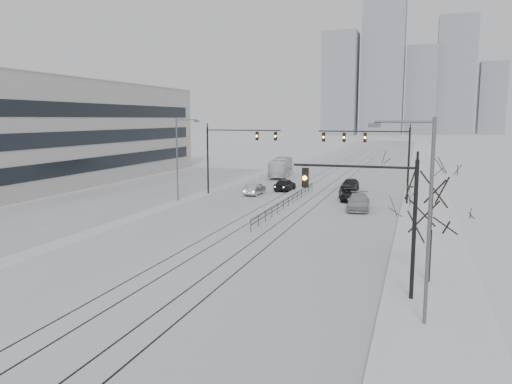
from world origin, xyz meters
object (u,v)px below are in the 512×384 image
(box_truck, at_px, (281,168))
(sedan_nb_far, at_px, (350,185))
(bare_tree, at_px, (431,203))
(sedan_sb_outer, at_px, (255,189))
(sedan_nb_right, at_px, (358,202))
(traffic_mast_near, at_px, (381,209))
(sedan_sb_inner, at_px, (285,184))
(sedan_nb_front, at_px, (350,195))

(box_truck, bearing_deg, sedan_nb_far, 128.62)
(bare_tree, height_order, sedan_sb_outer, bare_tree)
(sedan_nb_right, bearing_deg, traffic_mast_near, -86.06)
(sedan_sb_outer, relative_size, box_truck, 0.41)
(sedan_sb_inner, relative_size, sedan_nb_far, 0.97)
(sedan_sb_inner, bearing_deg, sedan_sb_outer, 66.23)
(sedan_sb_outer, bearing_deg, bare_tree, 125.56)
(traffic_mast_near, distance_m, sedan_nb_front, 30.57)
(sedan_sb_inner, bearing_deg, sedan_nb_right, 137.88)
(sedan_nb_far, bearing_deg, sedan_nb_right, -76.11)
(sedan_sb_outer, relative_size, sedan_nb_front, 0.87)
(bare_tree, relative_size, sedan_sb_inner, 1.37)
(sedan_nb_right, relative_size, box_truck, 0.52)
(bare_tree, relative_size, sedan_nb_right, 1.14)
(traffic_mast_near, relative_size, sedan_nb_right, 1.31)
(sedan_nb_front, distance_m, sedan_nb_right, 5.65)
(sedan_sb_inner, distance_m, box_truck, 14.83)
(box_truck, bearing_deg, traffic_mast_near, 103.56)
(traffic_mast_near, distance_m, bare_tree, 3.85)
(sedan_nb_front, relative_size, sedan_nb_right, 0.90)
(bare_tree, xyz_separation_m, sedan_sb_inner, (-16.50, 32.17, -3.73))
(bare_tree, distance_m, sedan_sb_outer, 33.63)
(traffic_mast_near, height_order, sedan_nb_right, traffic_mast_near)
(sedan_sb_outer, bearing_deg, sedan_nb_right, 155.46)
(bare_tree, bearing_deg, sedan_nb_front, 106.09)
(box_truck, bearing_deg, bare_tree, 107.30)
(sedan_nb_right, bearing_deg, box_truck, 115.71)
(sedan_sb_inner, distance_m, sedan_sb_outer, 5.28)
(sedan_sb_inner, xyz_separation_m, sedan_sb_outer, (-2.47, -4.66, -0.07))
(sedan_sb_inner, relative_size, box_truck, 0.43)
(sedan_sb_inner, height_order, sedan_nb_right, sedan_nb_right)
(box_truck, bearing_deg, sedan_nb_front, 117.07)
(sedan_nb_front, bearing_deg, sedan_sb_inner, 137.30)
(sedan_sb_outer, bearing_deg, sedan_nb_far, -145.12)
(sedan_nb_far, distance_m, box_truck, 17.06)
(sedan_nb_front, bearing_deg, sedan_sb_outer, 165.22)
(sedan_sb_outer, height_order, sedan_nb_far, sedan_nb_far)
(sedan_nb_far, xyz_separation_m, box_truck, (-12.18, 11.92, 0.65))
(traffic_mast_near, xyz_separation_m, bare_tree, (2.41, 3.00, -0.07))
(sedan_sb_inner, relative_size, sedan_nb_right, 0.83)
(bare_tree, relative_size, sedan_sb_outer, 1.46)
(sedan_sb_inner, relative_size, sedan_sb_outer, 1.07)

